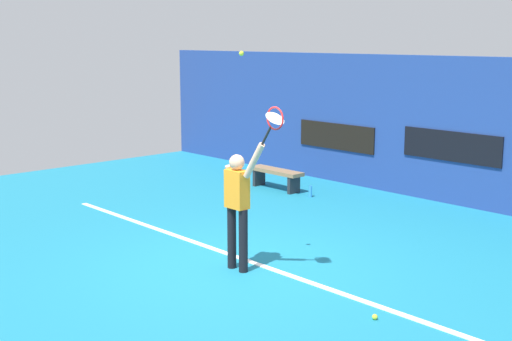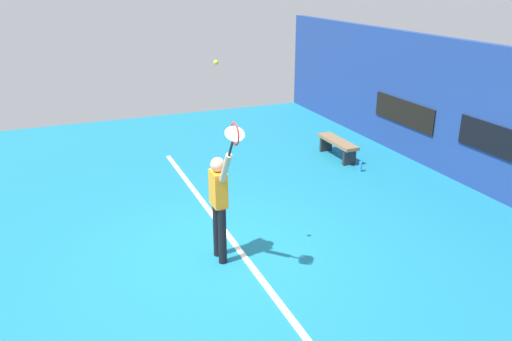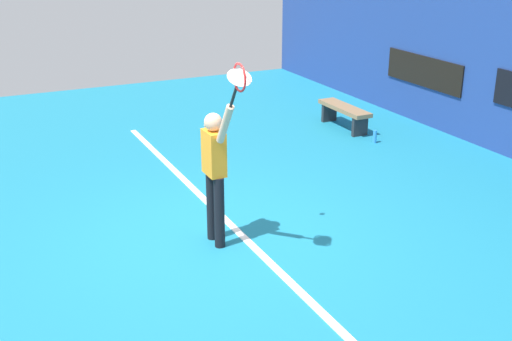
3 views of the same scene
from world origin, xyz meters
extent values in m
plane|color=teal|center=(0.00, 0.00, 0.00)|extent=(18.00, 18.00, 0.00)
cube|color=navy|center=(0.00, 5.82, 1.48)|extent=(18.00, 0.20, 2.95)
cube|color=black|center=(0.00, 5.70, 1.18)|extent=(2.20, 0.03, 0.60)
cube|color=black|center=(-3.00, 5.70, 1.06)|extent=(2.20, 0.03, 0.60)
cube|color=white|center=(0.00, 0.29, 0.01)|extent=(10.00, 0.10, 0.01)
cylinder|color=black|center=(0.01, -0.08, 0.46)|extent=(0.13, 0.13, 0.92)
cylinder|color=black|center=(0.26, -0.08, 0.46)|extent=(0.13, 0.13, 0.92)
cube|color=orange|center=(0.13, -0.08, 1.20)|extent=(0.34, 0.20, 0.55)
sphere|color=#D8A884|center=(0.13, -0.08, 1.58)|extent=(0.22, 0.22, 0.22)
cylinder|color=#D8A884|center=(0.49, -0.08, 1.65)|extent=(0.39, 0.09, 0.53)
cylinder|color=#D8A884|center=(-0.07, 0.00, 1.22)|extent=(0.09, 0.23, 0.58)
cylinder|color=black|center=(0.73, -0.08, 2.02)|extent=(0.19, 0.03, 0.27)
torus|color=red|center=(0.89, -0.08, 2.27)|extent=(0.44, 0.02, 0.44)
cylinder|color=silver|center=(0.89, -0.08, 2.27)|extent=(0.22, 0.27, 0.15)
sphere|color=#CCE033|center=(0.27, -0.10, 3.09)|extent=(0.07, 0.07, 0.07)
cube|color=olive|center=(-3.35, 4.11, 0.41)|extent=(1.40, 0.36, 0.08)
cube|color=#262628|center=(-3.90, 4.11, 0.18)|extent=(0.08, 0.32, 0.37)
cube|color=#262628|center=(-2.80, 4.11, 0.18)|extent=(0.08, 0.32, 0.37)
cylinder|color=#338CD8|center=(-2.31, 4.11, 0.12)|extent=(0.07, 0.07, 0.24)
camera|label=1|loc=(7.31, -6.35, 3.30)|focal=48.39mm
camera|label=2|loc=(6.90, -2.24, 4.19)|focal=36.04mm
camera|label=3|loc=(6.93, -2.81, 3.73)|focal=45.17mm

